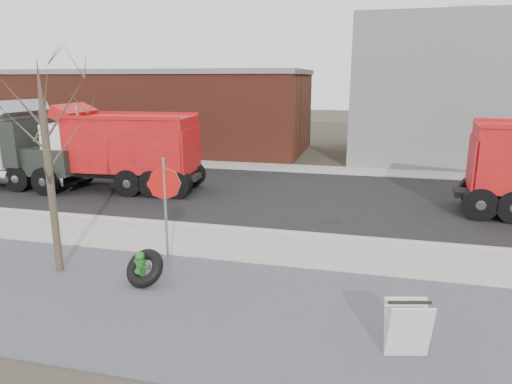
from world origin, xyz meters
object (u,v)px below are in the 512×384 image
(stop_sign, at_px, (165,197))
(dump_truck_red_b, at_px, (109,148))
(fire_hydrant, at_px, (141,269))
(truck_tire, at_px, (145,268))
(sandwich_board, at_px, (408,329))

(stop_sign, distance_m, dump_truck_red_b, 9.74)
(stop_sign, bearing_deg, fire_hydrant, -116.06)
(stop_sign, bearing_deg, dump_truck_red_b, 133.77)
(truck_tire, bearing_deg, sandwich_board, -14.83)
(sandwich_board, xyz_separation_m, dump_truck_red_b, (-11.59, 9.81, 1.30))
(dump_truck_red_b, bearing_deg, truck_tire, 120.93)
(fire_hydrant, bearing_deg, sandwich_board, -23.22)
(stop_sign, bearing_deg, truck_tire, -104.23)
(truck_tire, xyz_separation_m, dump_truck_red_b, (-5.88, 8.29, 1.42))
(truck_tire, bearing_deg, dump_truck_red_b, 125.33)
(fire_hydrant, height_order, stop_sign, stop_sign)
(fire_hydrant, bearing_deg, dump_truck_red_b, 116.76)
(fire_hydrant, distance_m, dump_truck_red_b, 10.13)
(dump_truck_red_b, bearing_deg, sandwich_board, 135.37)
(sandwich_board, bearing_deg, fire_hydrant, 151.03)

